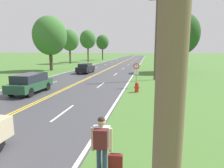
# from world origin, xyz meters

# --- Properties ---
(hitchhiker_person) EXTENTS (0.59, 0.43, 1.74)m
(hitchhiker_person) POSITION_xyz_m (6.17, 2.31, 1.07)
(hitchhiker_person) COLOR navy
(hitchhiker_person) RESTS_ON ground
(suitcase) EXTENTS (0.42, 0.18, 0.66)m
(suitcase) POSITION_xyz_m (6.53, 2.49, 0.30)
(suitcase) COLOR maroon
(suitcase) RESTS_ON ground
(fire_hydrant) EXTENTS (0.48, 0.32, 0.86)m
(fire_hydrant) POSITION_xyz_m (6.45, 13.80, 0.44)
(fire_hydrant) COLOR red
(fire_hydrant) RESTS_ON ground
(traffic_sign) EXTENTS (0.60, 0.10, 2.31)m
(traffic_sign) POSITION_xyz_m (6.27, 15.74, 1.73)
(traffic_sign) COLOR gray
(traffic_sign) RESTS_ON ground
(utility_pole_midground) EXTENTS (1.80, 0.24, 9.54)m
(utility_pole_midground) POSITION_xyz_m (8.08, 21.12, 4.93)
(utility_pole_midground) COLOR brown
(utility_pole_midground) RESTS_ON ground
(tree_left_verge) EXTENTS (4.56, 4.56, 9.02)m
(tree_left_verge) POSITION_xyz_m (-9.91, 53.21, 6.36)
(tree_left_verge) COLOR brown
(tree_left_verge) RESTS_ON ground
(tree_behind_sign) EXTENTS (4.58, 4.58, 8.46)m
(tree_behind_sign) POSITION_xyz_m (-12.27, 45.53, 5.80)
(tree_behind_sign) COLOR brown
(tree_behind_sign) RESTS_ON ground
(tree_mid_treeline) EXTENTS (4.23, 4.23, 8.42)m
(tree_mid_treeline) POSITION_xyz_m (-8.21, 64.26, 5.95)
(tree_mid_treeline) COLOR brown
(tree_mid_treeline) RESTS_ON ground
(tree_right_cluster) EXTENTS (5.59, 5.59, 9.00)m
(tree_right_cluster) POSITION_xyz_m (-8.98, 28.98, 5.77)
(tree_right_cluster) COLOR #473828
(tree_right_cluster) RESTS_ON ground
(tree_far_back) EXTENTS (5.58, 5.58, 9.13)m
(tree_far_back) POSITION_xyz_m (12.18, 30.48, 5.90)
(tree_far_back) COLOR brown
(tree_far_back) RESTS_ON ground
(car_dark_green_suv_approaching) EXTENTS (1.80, 4.22, 1.58)m
(car_dark_green_suv_approaching) POSITION_xyz_m (-2.05, 11.86, 0.85)
(car_dark_green_suv_approaching) COLOR black
(car_dark_green_suv_approaching) RESTS_ON ground
(car_black_sedan_mid_near) EXTENTS (1.78, 4.12, 1.46)m
(car_black_sedan_mid_near) POSITION_xyz_m (-1.97, 26.11, 0.77)
(car_black_sedan_mid_near) COLOR black
(car_black_sedan_mid_near) RESTS_ON ground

